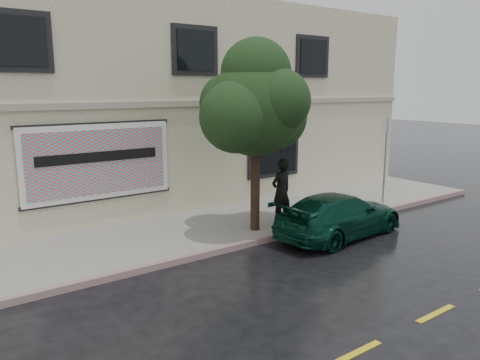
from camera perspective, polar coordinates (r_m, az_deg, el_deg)
ground at (r=11.63m, az=7.73°, el=-9.46°), size 90.00×90.00×0.00m
sidewalk at (r=14.00m, az=-1.53°, el=-5.44°), size 20.00×3.50×0.15m
curb at (r=12.66m, az=3.01°, el=-7.27°), size 20.00×0.18×0.16m
road_marking at (r=9.63m, az=22.75°, el=-14.77°), size 19.00×0.12×0.01m
building at (r=18.44m, az=-11.89°, el=9.16°), size 20.00×8.12×7.00m
billboard at (r=13.61m, az=-16.84°, el=2.15°), size 4.30×0.16×2.20m
car at (r=13.28m, az=12.06°, el=-4.20°), size 4.34×2.20×1.22m
pedestrian at (r=13.63m, az=5.06°, el=-1.41°), size 0.74×0.51×1.93m
umbrella at (r=13.41m, az=5.15°, el=3.96°), size 0.91×0.91×0.64m
street_tree at (r=12.70m, az=1.92°, el=8.70°), size 2.62×2.62×4.71m
sign_pole at (r=16.65m, az=17.32°, el=3.18°), size 0.36×0.08×2.97m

